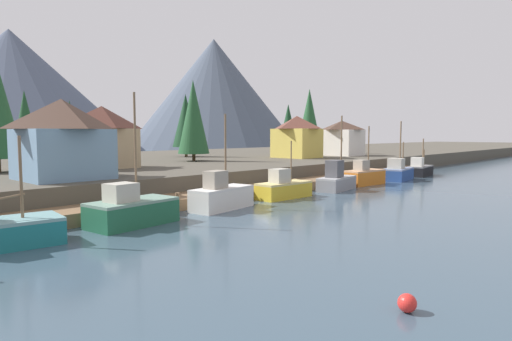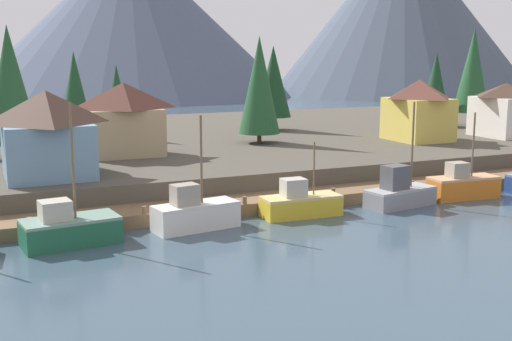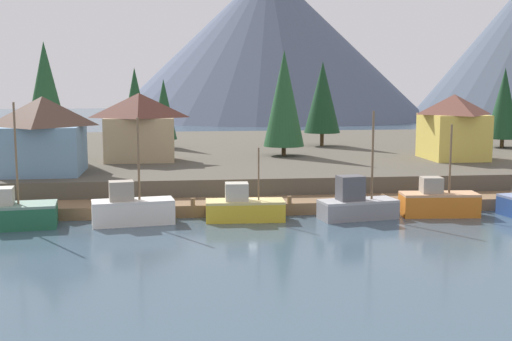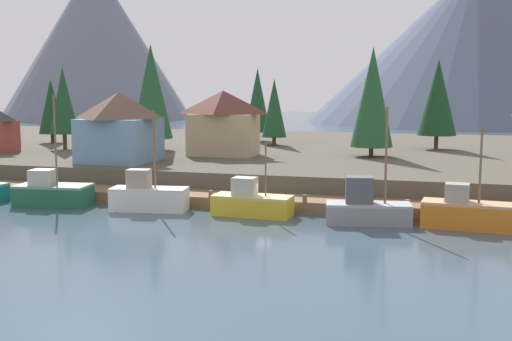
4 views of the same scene
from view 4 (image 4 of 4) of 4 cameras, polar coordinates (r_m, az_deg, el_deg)
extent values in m
cube|color=#384C5B|center=(70.76, 4.50, -1.14)|extent=(400.00, 400.00, 1.00)
cube|color=brown|center=(53.32, 0.60, -2.86)|extent=(80.00, 4.00, 1.00)
cylinder|color=brown|center=(60.17, -18.58, -1.78)|extent=(0.36, 0.36, 1.60)
cylinder|color=brown|center=(56.03, -11.82, -2.21)|extent=(0.36, 0.36, 1.60)
cylinder|color=brown|center=(52.80, -4.12, -2.65)|extent=(0.36, 0.36, 1.60)
cylinder|color=brown|center=(50.62, 4.42, -3.09)|extent=(0.36, 0.36, 1.60)
cylinder|color=brown|center=(49.66, 13.51, -3.49)|extent=(0.36, 0.36, 1.60)
cube|color=#4C473D|center=(82.24, 6.20, 1.27)|extent=(400.00, 56.00, 2.50)
cone|color=slate|center=(218.47, -14.30, 11.30)|extent=(62.46, 62.46, 51.15)
cone|color=#4C566B|center=(201.16, 19.00, 10.73)|extent=(97.56, 97.56, 45.89)
cube|color=#1E5B3D|center=(56.99, -17.86, -2.24)|extent=(6.57, 3.76, 1.63)
cube|color=gray|center=(56.85, -17.89, -1.33)|extent=(6.57, 3.76, 0.20)
cube|color=#B2AD9E|center=(57.18, -18.76, -0.56)|extent=(2.14, 1.90, 1.30)
cylinder|color=brown|center=(56.24, -17.72, 2.64)|extent=(0.16, 0.16, 7.69)
cube|color=silver|center=(52.82, -9.63, -2.68)|extent=(6.54, 3.26, 1.71)
cube|color=silver|center=(52.66, -9.65, -1.65)|extent=(6.54, 3.26, 0.20)
cube|color=gray|center=(52.79, -10.56, -0.71)|extent=(2.03, 1.60, 1.51)
cylinder|color=brown|center=(52.10, -9.19, 1.91)|extent=(0.18, 0.18, 6.38)
cube|color=gold|center=(50.00, -0.32, -3.30)|extent=(6.34, 2.64, 1.44)
cube|color=tan|center=(49.85, -0.32, -2.38)|extent=(6.34, 2.64, 0.20)
cube|color=#B2AD9E|center=(49.93, -1.04, -1.43)|extent=(1.87, 1.54, 1.41)
cylinder|color=brown|center=(49.19, 0.88, 0.09)|extent=(0.13, 0.13, 4.21)
cube|color=gray|center=(47.85, 10.13, -3.96)|extent=(6.58, 3.45, 1.36)
cube|color=#9F9FA2|center=(47.71, 10.15, -3.04)|extent=(6.58, 3.45, 0.20)
cube|color=#4C4C51|center=(47.48, 9.33, -1.73)|extent=(2.24, 1.83, 1.98)
cylinder|color=brown|center=(47.29, 11.70, 1.33)|extent=(0.18, 0.18, 7.14)
cube|color=#CC6B1E|center=(47.96, 18.51, -3.98)|extent=(6.42, 2.81, 1.72)
cube|color=tan|center=(47.79, 18.56, -2.85)|extent=(6.42, 2.81, 0.20)
cube|color=gray|center=(47.69, 17.75, -1.91)|extent=(1.77, 1.54, 1.32)
cylinder|color=brown|center=(47.36, 19.68, 0.59)|extent=(0.17, 0.17, 5.64)
cube|color=tan|center=(71.17, -2.97, 3.25)|extent=(7.31, 4.62, 4.70)
pyramid|color=brown|center=(71.00, -2.99, 6.19)|extent=(7.68, 4.85, 2.61)
cube|color=#6689A8|center=(66.51, -12.23, 2.71)|extent=(6.92, 6.95, 4.48)
pyramid|color=#422D23|center=(66.32, -12.32, 5.80)|extent=(7.27, 7.29, 2.70)
cylinder|color=#4C3823|center=(90.68, 0.14, 3.11)|extent=(0.50, 0.50, 1.36)
cone|color=#194223|center=(90.43, 0.14, 6.40)|extent=(3.68, 3.68, 9.05)
cylinder|color=#4C3823|center=(71.14, 10.38, 1.69)|extent=(0.50, 0.50, 1.12)
cone|color=#1E4C28|center=(70.80, 10.50, 6.56)|extent=(4.70, 4.70, 10.97)
cylinder|color=#4C3823|center=(81.59, 15.99, 2.48)|extent=(0.50, 0.50, 1.76)
cone|color=#14381E|center=(81.33, 16.13, 6.38)|extent=(4.76, 4.76, 9.37)
cylinder|color=#4C3823|center=(92.04, -17.93, 2.80)|extent=(0.50, 0.50, 1.31)
cone|color=#14381E|center=(91.81, -18.05, 5.55)|extent=(3.60, 3.60, 7.55)
cylinder|color=#4C3823|center=(82.09, -16.91, 2.54)|extent=(0.50, 0.50, 1.95)
cone|color=#194223|center=(81.84, -17.05, 6.10)|extent=(3.50, 3.50, 8.27)
cylinder|color=#4C3823|center=(77.95, -9.36, 2.35)|extent=(0.50, 0.50, 1.51)
cone|color=#1E4C28|center=(77.66, -9.46, 7.09)|extent=(5.00, 5.00, 11.36)
cylinder|color=#4C3823|center=(83.96, 1.65, 2.67)|extent=(0.50, 0.50, 1.12)
cone|color=#194223|center=(83.70, 1.66, 5.69)|extent=(3.26, 3.26, 7.71)
camera|label=1|loc=(51.61, -52.24, 0.67)|focal=30.48mm
camera|label=2|loc=(37.54, -69.87, 6.59)|focal=45.65mm
camera|label=3|loc=(19.62, -86.91, 3.48)|focal=46.16mm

